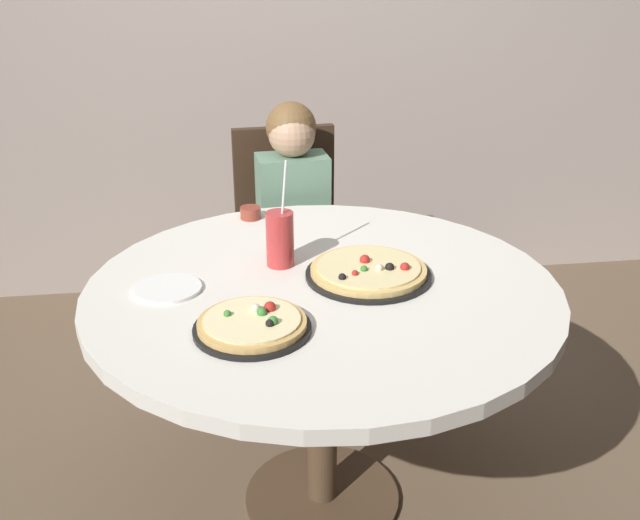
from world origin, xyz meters
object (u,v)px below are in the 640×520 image
(chair_wooden, at_px, (289,236))
(sauce_bowl, at_px, (251,213))
(dining_table, at_px, (322,313))
(soda_cup, at_px, (280,239))
(pizza_cheese, at_px, (253,325))
(pizza_veggie, at_px, (369,271))
(diner_child, at_px, (297,265))
(plate_small, at_px, (168,289))

(chair_wooden, height_order, sauce_bowl, chair_wooden)
(dining_table, xyz_separation_m, soda_cup, (-0.10, 0.15, 0.17))
(chair_wooden, distance_m, pizza_cheese, 1.18)
(chair_wooden, distance_m, pizza_veggie, 0.92)
(dining_table, height_order, pizza_cheese, pizza_cheese)
(dining_table, xyz_separation_m, diner_child, (0.01, 0.73, -0.18))
(soda_cup, bearing_deg, sauce_bowl, 99.56)
(pizza_cheese, distance_m, sauce_bowl, 0.78)
(pizza_cheese, height_order, sauce_bowl, pizza_cheese)
(plate_small, bearing_deg, dining_table, -2.55)
(pizza_veggie, xyz_separation_m, pizza_cheese, (-0.34, -0.26, 0.00))
(pizza_veggie, bearing_deg, diner_child, 100.38)
(soda_cup, xyz_separation_m, sauce_bowl, (-0.07, 0.40, -0.06))
(chair_wooden, xyz_separation_m, soda_cup, (-0.10, -0.76, 0.30))
(soda_cup, bearing_deg, diner_child, 79.49)
(pizza_veggie, bearing_deg, chair_wooden, 99.07)
(diner_child, height_order, pizza_cheese, diner_child)
(pizza_veggie, distance_m, pizza_cheese, 0.43)
(chair_wooden, xyz_separation_m, plate_small, (-0.41, -0.89, 0.22))
(diner_child, relative_size, pizza_cheese, 3.78)
(pizza_cheese, distance_m, soda_cup, 0.40)
(dining_table, relative_size, pizza_veggie, 3.68)
(pizza_veggie, distance_m, plate_small, 0.55)
(dining_table, distance_m, chair_wooden, 0.92)
(pizza_veggie, bearing_deg, soda_cup, 153.70)
(soda_cup, relative_size, sauce_bowl, 4.38)
(sauce_bowl, bearing_deg, pizza_veggie, -59.41)
(pizza_cheese, height_order, plate_small, pizza_cheese)
(diner_child, distance_m, pizza_veggie, 0.76)
(chair_wooden, distance_m, sauce_bowl, 0.47)
(diner_child, xyz_separation_m, pizza_cheese, (-0.21, -0.96, 0.28))
(pizza_veggie, relative_size, sauce_bowl, 5.03)
(chair_wooden, xyz_separation_m, diner_child, (0.01, -0.18, -0.05))
(diner_child, bearing_deg, pizza_veggie, -79.62)
(pizza_cheese, bearing_deg, sauce_bowl, 87.51)
(pizza_veggie, relative_size, plate_small, 1.96)
(pizza_veggie, bearing_deg, plate_small, -178.97)
(dining_table, bearing_deg, diner_child, 89.55)
(pizza_veggie, height_order, sauce_bowl, pizza_veggie)
(sauce_bowl, bearing_deg, dining_table, -72.64)
(chair_wooden, height_order, soda_cup, soda_cup)
(pizza_cheese, xyz_separation_m, plate_small, (-0.21, 0.25, -0.01))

